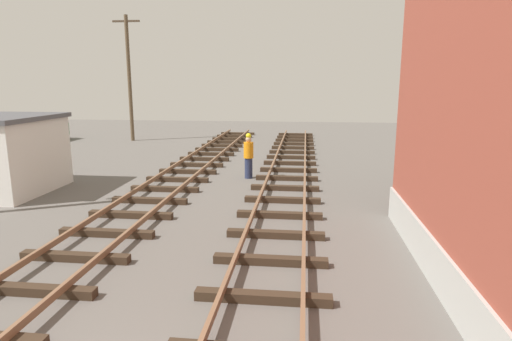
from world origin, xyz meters
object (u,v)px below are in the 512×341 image
parked_car_green (33,127)px  utility_pole_far (129,76)px  track_worker_foreground (249,156)px  control_hut (6,154)px

parked_car_green → utility_pole_far: size_ratio=0.52×
utility_pole_far → track_worker_foreground: utility_pole_far is taller
control_hut → parked_car_green: size_ratio=0.90×
parked_car_green → control_hut: bearing=-59.4°
control_hut → utility_pole_far: bearing=94.4°
utility_pole_far → control_hut: bearing=-85.6°
control_hut → parked_car_green: bearing=120.6°
control_hut → track_worker_foreground: control_hut is taller
parked_car_green → track_worker_foreground: (16.14, -10.05, 0.03)m
track_worker_foreground → utility_pole_far: bearing=131.3°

